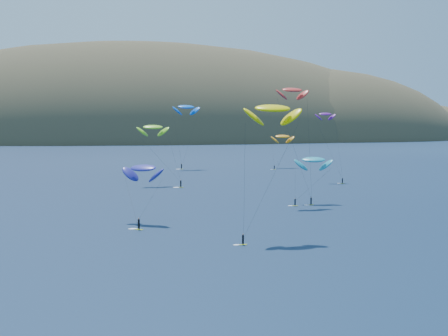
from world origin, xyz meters
TOP-DOWN VIEW (x-y plane):
  - island at (39.40, 562.36)m, footprint 730.00×300.00m
  - kitesurfer_2 at (2.75, 50.91)m, footprint 11.61×8.62m
  - kitesurfer_3 at (-8.85, 135.63)m, footprint 12.28×12.05m
  - kitesurfer_4 at (9.49, 194.59)m, footprint 11.32×8.33m
  - kitesurfer_5 at (23.47, 88.68)m, footprint 10.97×7.90m
  - kitesurfer_6 at (44.40, 136.25)m, footprint 6.35×10.88m
  - kitesurfer_9 at (18.46, 89.28)m, footprint 7.74×6.81m
  - kitesurfer_10 at (-16.78, 69.44)m, footprint 8.92×13.14m
  - kitesurfer_11 at (47.49, 190.90)m, footprint 11.19×11.59m

SIDE VIEW (x-z plane):
  - island at x=39.40m, z-range -115.74..94.26m
  - kitesurfer_5 at x=23.47m, z-range 3.78..15.99m
  - kitesurfer_10 at x=-16.78m, z-range 3.86..16.29m
  - kitesurfer_11 at x=47.49m, z-range 4.90..19.78m
  - kitesurfer_3 at x=-8.85m, z-range 7.14..26.49m
  - kitesurfer_6 at x=44.40m, z-range 9.42..31.91m
  - kitesurfer_2 at x=2.75m, z-range 9.14..32.56m
  - kitesurfer_4 at x=9.49m, z-range 10.47..37.35m
  - kitesurfer_9 at x=18.46m, z-range 11.77..39.60m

